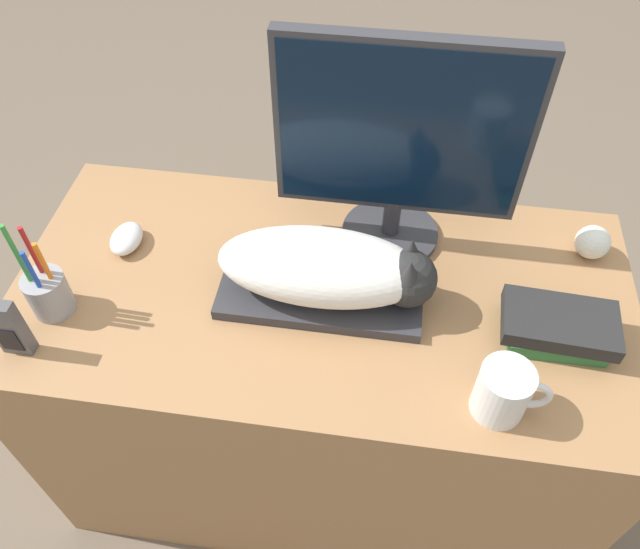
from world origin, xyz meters
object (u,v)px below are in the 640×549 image
cat (331,268)px  pen_cup (48,292)px  monitor (401,142)px  baseball (593,242)px  keyboard (318,292)px  coffee_mug (504,392)px  phone (8,328)px  computer_mouse (126,239)px  book_stack (558,326)px

cat → pen_cup: (-0.53, -0.10, -0.04)m
monitor → baseball: 0.47m
keyboard → pen_cup: 0.51m
keyboard → baseball: baseball is taller
coffee_mug → phone: bearing=-179.8°
monitor → pen_cup: monitor is taller
pen_cup → baseball: pen_cup is taller
cat → baseball: 0.55m
computer_mouse → baseball: size_ratio=1.33×
keyboard → computer_mouse: 0.43m
monitor → cat: bearing=-119.0°
computer_mouse → book_stack: book_stack is taller
cat → pen_cup: pen_cup is taller
monitor → phone: monitor is taller
keyboard → computer_mouse: computer_mouse is taller
cat → computer_mouse: bearing=169.9°
monitor → phone: 0.78m
computer_mouse → keyboard: bearing=-10.7°
cat → baseball: (0.52, 0.19, -0.05)m
keyboard → monitor: 0.33m
pen_cup → phone: size_ratio=1.73×
cat → baseball: cat is taller
baseball → computer_mouse: bearing=-173.2°
computer_mouse → book_stack: 0.88m
keyboard → monitor: size_ratio=0.84×
monitor → coffee_mug: bearing=-61.0°
cat → monitor: monitor is taller
keyboard → cat: cat is taller
keyboard → baseball: bearing=19.7°
monitor → coffee_mug: size_ratio=3.72×
cat → monitor: bearing=61.0°
monitor → book_stack: 0.45m
monitor → baseball: monitor is taller
coffee_mug → baseball: coffee_mug is taller
computer_mouse → monitor: bearing=10.9°
computer_mouse → book_stack: (0.87, -0.11, 0.01)m
baseball → phone: size_ratio=0.53×
baseball → pen_cup: bearing=-164.1°
phone → coffee_mug: bearing=0.2°
cat → book_stack: cat is taller
pen_cup → phone: pen_cup is taller
monitor → baseball: bearing=1.2°
phone → book_stack: phone is taller
cat → coffee_mug: size_ratio=3.30×
book_stack → phone: bearing=-170.1°
keyboard → cat: 0.08m
coffee_mug → pen_cup: (-0.84, 0.10, -0.00)m
keyboard → baseball: size_ratio=5.64×
keyboard → pen_cup: bearing=-168.3°
keyboard → monitor: (0.13, 0.18, 0.24)m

